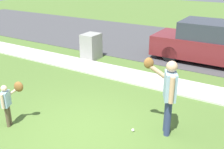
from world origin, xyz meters
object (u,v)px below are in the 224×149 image
baseball (133,130)px  person_child (9,99)px  parked_suv_maroon (213,43)px  utility_cabinet (91,46)px  person_adult (168,90)px

baseball → person_child: bearing=-154.5°
parked_suv_maroon → person_child: bearing=67.0°
baseball → parked_suv_maroon: size_ratio=0.02×
person_child → utility_cabinet: 5.38m
person_child → parked_suv_maroon: (3.12, 7.36, 0.08)m
person_adult → baseball: 1.29m
parked_suv_maroon → person_adult: bearing=91.9°
utility_cabinet → person_child: bearing=-75.8°
person_adult → person_child: 3.71m
person_adult → utility_cabinet: 5.89m
person_adult → parked_suv_maroon: size_ratio=0.38×
baseball → parked_suv_maroon: (0.45, 6.09, 0.75)m
baseball → utility_cabinet: (-3.99, 3.94, 0.49)m
person_child → parked_suv_maroon: size_ratio=0.24×
person_child → parked_suv_maroon: parked_suv_maroon is taller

